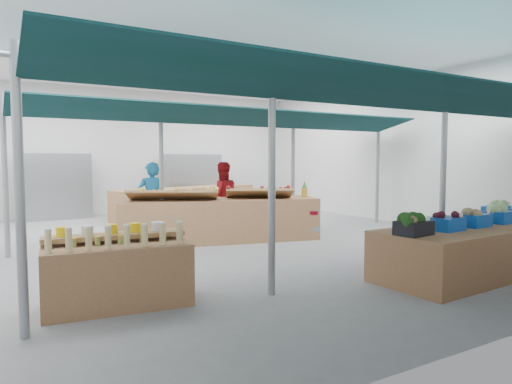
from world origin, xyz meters
TOP-DOWN VIEW (x-y plane):
  - floor at (0.00, 0.00)m, footprint 13.00×13.00m
  - hall at (0.00, 1.44)m, footprint 13.00×13.00m
  - pole_grid at (0.75, -1.75)m, footprint 10.00×4.60m
  - awnings at (0.75, -1.75)m, footprint 9.50×7.08m
  - back_shelving_left at (-2.50, 6.00)m, footprint 2.00×0.50m
  - back_shelving_right at (2.00, 6.00)m, footprint 2.00×0.50m
  - bottle_shelf at (-2.91, -3.42)m, footprint 1.83×1.25m
  - veg_counter at (2.56, -4.70)m, footprint 4.02×1.53m
  - fruit_counter at (0.17, 0.02)m, footprint 4.56×2.04m
  - far_counter at (1.32, 4.75)m, footprint 5.28×2.64m
  - crate_stack at (3.12, -3.88)m, footprint 0.53×0.40m
  - vendor_left at (-1.03, 1.12)m, footprint 0.73×0.56m
  - vendor_right at (0.77, 1.12)m, footprint 0.99×0.85m
  - crate_broccoli at (0.86, -4.79)m, footprint 0.53×0.43m
  - crate_beets at (1.63, -4.75)m, footprint 0.53×0.43m
  - crate_celeriac at (2.34, -4.71)m, footprint 0.53×0.43m
  - crate_cabbage at (3.11, -4.67)m, footprint 0.53×0.43m
  - sparrow at (0.69, -4.93)m, footprint 0.12×0.09m
  - pole_ribbon at (-0.44, -4.20)m, footprint 0.12×0.12m
  - apple_heap_yellow at (-0.88, 0.16)m, footprint 2.01×1.47m
  - apple_heap_red at (1.03, -0.29)m, footprint 1.65×1.29m
  - pineapple at (2.11, -0.54)m, footprint 0.14×0.14m
  - crate_extra at (3.85, -4.14)m, footprint 0.56×0.45m

SIDE VIEW (x-z plane):
  - floor at x=0.00m, z-range 0.00..0.00m
  - crate_stack at x=3.12m, z-range 0.00..0.60m
  - veg_counter at x=2.56m, z-range 0.00..0.77m
  - bottle_shelf at x=-2.91m, z-range -0.10..0.96m
  - far_counter at x=1.32m, z-range 0.00..0.94m
  - fruit_counter at x=0.17m, z-range 0.00..0.95m
  - vendor_left at x=-1.03m, z-range 0.00..1.78m
  - vendor_right at x=0.77m, z-range 0.00..1.78m
  - crate_beets at x=1.63m, z-range 0.76..1.05m
  - crate_celeriac at x=2.34m, z-range 0.76..1.07m
  - crate_extra at x=3.85m, z-range 0.76..1.08m
  - crate_broccoli at x=0.86m, z-range 0.75..1.10m
  - crate_cabbage at x=3.11m, z-range 0.75..1.10m
  - back_shelving_left at x=-2.50m, z-range 0.00..2.00m
  - back_shelving_right at x=2.00m, z-range 0.00..2.00m
  - sparrow at x=0.69m, z-range 0.96..1.07m
  - pole_ribbon at x=-0.44m, z-range 0.94..1.22m
  - apple_heap_yellow at x=-0.88m, z-range 0.98..1.25m
  - apple_heap_red at x=1.03m, z-range 0.98..1.25m
  - pineapple at x=2.11m, z-range 0.94..1.33m
  - pole_grid at x=0.75m, z-range 0.31..3.31m
  - hall at x=0.00m, z-range -3.85..9.15m
  - awnings at x=0.75m, z-range 2.63..2.93m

